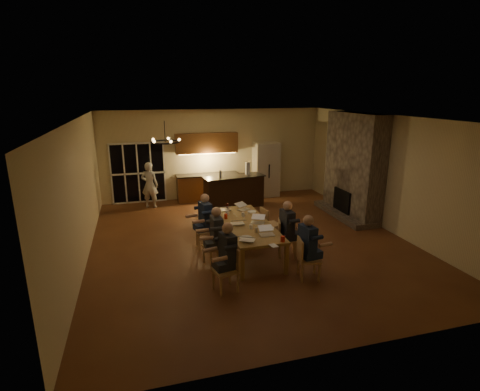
% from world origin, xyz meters
% --- Properties ---
extents(floor, '(9.00, 9.00, 0.00)m').
position_xyz_m(floor, '(0.00, 0.00, 0.00)').
color(floor, brown).
rests_on(floor, ground).
extents(back_wall, '(8.00, 0.04, 3.20)m').
position_xyz_m(back_wall, '(0.00, 4.52, 1.60)').
color(back_wall, beige).
rests_on(back_wall, ground).
extents(left_wall, '(0.04, 9.00, 3.20)m').
position_xyz_m(left_wall, '(-4.02, 0.00, 1.60)').
color(left_wall, beige).
rests_on(left_wall, ground).
extents(right_wall, '(0.04, 9.00, 3.20)m').
position_xyz_m(right_wall, '(4.02, 0.00, 1.60)').
color(right_wall, beige).
rests_on(right_wall, ground).
extents(ceiling, '(8.00, 9.00, 0.04)m').
position_xyz_m(ceiling, '(0.00, 0.00, 3.22)').
color(ceiling, white).
rests_on(ceiling, back_wall).
extents(french_doors, '(1.86, 0.08, 2.10)m').
position_xyz_m(french_doors, '(-2.70, 4.47, 1.05)').
color(french_doors, black).
rests_on(french_doors, ground).
extents(fireplace, '(0.58, 2.50, 3.20)m').
position_xyz_m(fireplace, '(3.70, 1.20, 1.60)').
color(fireplace, '#75695C').
rests_on(fireplace, ground).
extents(kitchenette, '(2.24, 0.68, 2.40)m').
position_xyz_m(kitchenette, '(-0.30, 4.20, 1.20)').
color(kitchenette, brown).
rests_on(kitchenette, ground).
extents(refrigerator, '(0.90, 0.68, 2.00)m').
position_xyz_m(refrigerator, '(1.90, 4.15, 1.00)').
color(refrigerator, beige).
rests_on(refrigerator, ground).
extents(dining_table, '(1.10, 2.81, 0.75)m').
position_xyz_m(dining_table, '(-0.28, -0.62, 0.38)').
color(dining_table, '#AA8244').
rests_on(dining_table, ground).
extents(bar_island, '(2.13, 0.94, 1.08)m').
position_xyz_m(bar_island, '(0.37, 3.03, 0.54)').
color(bar_island, black).
rests_on(bar_island, ground).
extents(chair_left_near, '(0.52, 0.52, 0.89)m').
position_xyz_m(chair_left_near, '(-1.21, -2.29, 0.45)').
color(chair_left_near, tan).
rests_on(chair_left_near, ground).
extents(chair_left_mid, '(0.55, 0.55, 0.89)m').
position_xyz_m(chair_left_mid, '(-1.17, -1.06, 0.45)').
color(chair_left_mid, tan).
rests_on(chair_left_mid, ground).
extents(chair_left_far, '(0.45, 0.45, 0.89)m').
position_xyz_m(chair_left_far, '(-1.20, -0.05, 0.45)').
color(chair_left_far, tan).
rests_on(chair_left_far, ground).
extents(chair_right_near, '(0.52, 0.52, 0.89)m').
position_xyz_m(chair_right_near, '(0.59, -2.26, 0.45)').
color(chair_right_near, tan).
rests_on(chair_right_near, ground).
extents(chair_right_mid, '(0.56, 0.56, 0.89)m').
position_xyz_m(chair_right_mid, '(0.59, -1.10, 0.45)').
color(chair_right_mid, tan).
rests_on(chair_right_mid, ground).
extents(chair_right_far, '(0.50, 0.50, 0.89)m').
position_xyz_m(chair_right_far, '(0.55, -0.06, 0.45)').
color(chair_right_far, tan).
rests_on(chair_right_far, ground).
extents(person_left_near, '(0.70, 0.70, 1.38)m').
position_xyz_m(person_left_near, '(-1.13, -2.18, 0.69)').
color(person_left_near, '#252930').
rests_on(person_left_near, ground).
extents(person_right_near, '(0.68, 0.68, 1.38)m').
position_xyz_m(person_right_near, '(0.57, -2.19, 0.69)').
color(person_right_near, navy).
rests_on(person_right_near, ground).
extents(person_left_mid, '(0.61, 0.61, 1.38)m').
position_xyz_m(person_left_mid, '(-1.12, -1.14, 0.69)').
color(person_left_mid, '#33383D').
rests_on(person_left_mid, ground).
extents(person_right_mid, '(0.63, 0.63, 1.38)m').
position_xyz_m(person_right_mid, '(0.55, -1.14, 0.69)').
color(person_right_mid, '#252930').
rests_on(person_right_mid, ground).
extents(person_left_far, '(0.71, 0.71, 1.38)m').
position_xyz_m(person_left_far, '(-1.17, 0.00, 0.69)').
color(person_left_far, navy).
rests_on(person_left_far, ground).
extents(standing_person, '(0.67, 0.56, 1.56)m').
position_xyz_m(standing_person, '(-2.36, 3.78, 0.78)').
color(standing_person, silver).
rests_on(standing_person, ground).
extents(chandelier, '(0.64, 0.64, 0.03)m').
position_xyz_m(chandelier, '(-2.09, -0.50, 2.75)').
color(chandelier, black).
rests_on(chandelier, ceiling).
extents(laptop_a, '(0.42, 0.40, 0.23)m').
position_xyz_m(laptop_a, '(-0.58, -1.67, 0.86)').
color(laptop_a, silver).
rests_on(laptop_a, dining_table).
extents(laptop_b, '(0.33, 0.30, 0.23)m').
position_xyz_m(laptop_b, '(-0.07, -1.48, 0.86)').
color(laptop_b, silver).
rests_on(laptop_b, dining_table).
extents(laptop_c, '(0.33, 0.29, 0.23)m').
position_xyz_m(laptop_c, '(-0.51, -0.62, 0.86)').
color(laptop_c, silver).
rests_on(laptop_c, dining_table).
extents(laptop_d, '(0.41, 0.40, 0.23)m').
position_xyz_m(laptop_d, '(-0.02, -0.69, 0.86)').
color(laptop_d, silver).
rests_on(laptop_d, dining_table).
extents(laptop_e, '(0.33, 0.30, 0.23)m').
position_xyz_m(laptop_e, '(-0.56, 0.50, 0.86)').
color(laptop_e, silver).
rests_on(laptop_e, dining_table).
extents(laptop_f, '(0.42, 0.41, 0.23)m').
position_xyz_m(laptop_f, '(-0.05, 0.41, 0.86)').
color(laptop_f, silver).
rests_on(laptop_f, dining_table).
extents(mug_front, '(0.08, 0.08, 0.10)m').
position_xyz_m(mug_front, '(-0.29, -1.03, 0.80)').
color(mug_front, white).
rests_on(mug_front, dining_table).
extents(mug_mid, '(0.08, 0.08, 0.10)m').
position_xyz_m(mug_mid, '(-0.22, -0.12, 0.80)').
color(mug_mid, white).
rests_on(mug_mid, dining_table).
extents(mug_back, '(0.09, 0.09, 0.10)m').
position_xyz_m(mug_back, '(-0.57, 0.13, 0.80)').
color(mug_back, white).
rests_on(mug_back, dining_table).
extents(redcup_near, '(0.09, 0.09, 0.12)m').
position_xyz_m(redcup_near, '(0.13, -1.93, 0.81)').
color(redcup_near, red).
rests_on(redcup_near, dining_table).
extents(redcup_mid, '(0.08, 0.08, 0.12)m').
position_xyz_m(redcup_mid, '(-0.68, -0.17, 0.81)').
color(redcup_mid, red).
rests_on(redcup_mid, dining_table).
extents(can_silver, '(0.07, 0.07, 0.12)m').
position_xyz_m(can_silver, '(-0.26, -1.29, 0.81)').
color(can_silver, '#B2B2B7').
rests_on(can_silver, dining_table).
extents(can_cola, '(0.07, 0.07, 0.12)m').
position_xyz_m(can_cola, '(-0.43, 0.71, 0.81)').
color(can_cola, '#3F0F0C').
rests_on(can_cola, dining_table).
extents(plate_near, '(0.27, 0.27, 0.02)m').
position_xyz_m(plate_near, '(0.10, -1.11, 0.76)').
color(plate_near, white).
rests_on(plate_near, dining_table).
extents(plate_left, '(0.27, 0.27, 0.02)m').
position_xyz_m(plate_left, '(-0.57, -1.54, 0.76)').
color(plate_left, white).
rests_on(plate_left, dining_table).
extents(plate_far, '(0.23, 0.23, 0.02)m').
position_xyz_m(plate_far, '(0.10, 0.16, 0.76)').
color(plate_far, white).
rests_on(plate_far, dining_table).
extents(notepad, '(0.17, 0.22, 0.01)m').
position_xyz_m(notepad, '(-0.14, -2.09, 0.76)').
color(notepad, white).
rests_on(notepad, dining_table).
extents(bar_bottle, '(0.08, 0.08, 0.24)m').
position_xyz_m(bar_bottle, '(-0.11, 2.95, 1.20)').
color(bar_bottle, '#99999E').
rests_on(bar_bottle, bar_island).
extents(bar_blender, '(0.14, 0.14, 0.42)m').
position_xyz_m(bar_blender, '(0.88, 3.13, 1.29)').
color(bar_blender, silver).
rests_on(bar_blender, bar_island).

